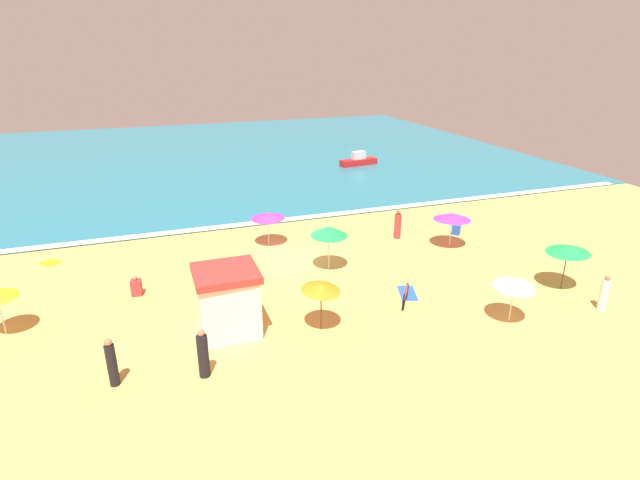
# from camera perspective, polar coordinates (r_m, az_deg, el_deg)

# --- Properties ---
(ground_plane) EXTENTS (60.00, 60.00, 0.00)m
(ground_plane) POSITION_cam_1_polar(r_m,az_deg,el_deg) (26.38, -2.83, -2.39)
(ground_plane) COLOR #E0A856
(ocean_water) EXTENTS (60.00, 44.00, 0.10)m
(ocean_water) POSITION_cam_1_polar(r_m,az_deg,el_deg) (52.69, -11.82, 9.35)
(ocean_water) COLOR teal
(ocean_water) RESTS_ON ground_plane
(wave_breaker_foam) EXTENTS (57.00, 0.70, 0.01)m
(wave_breaker_foam) POSITION_cam_1_polar(r_m,az_deg,el_deg) (32.02, -6.11, 2.07)
(wave_breaker_foam) COLOR white
(wave_breaker_foam) RESTS_ON ocean_water
(lifeguard_cabana) EXTENTS (2.42, 2.33, 2.65)m
(lifeguard_cabana) POSITION_cam_1_polar(r_m,az_deg,el_deg) (19.92, -10.42, -6.74)
(lifeguard_cabana) COLOR white
(lifeguard_cabana) RESTS_ON ground_plane
(beach_umbrella_0) EXTENTS (2.16, 2.16, 2.14)m
(beach_umbrella_0) POSITION_cam_1_polar(r_m,az_deg,el_deg) (19.41, 0.13, -5.34)
(beach_umbrella_0) COLOR #4C3823
(beach_umbrella_0) RESTS_ON ground_plane
(beach_umbrella_1) EXTENTS (2.19, 2.21, 2.35)m
(beach_umbrella_1) POSITION_cam_1_polar(r_m,az_deg,el_deg) (24.66, 1.04, 1.05)
(beach_umbrella_1) COLOR silver
(beach_umbrella_1) RESTS_ON ground_plane
(beach_umbrella_3) EXTENTS (2.66, 2.66, 1.93)m
(beach_umbrella_3) POSITION_cam_1_polar(r_m,az_deg,el_deg) (28.05, -5.95, 2.78)
(beach_umbrella_3) COLOR silver
(beach_umbrella_3) RESTS_ON ground_plane
(beach_umbrella_4) EXTENTS (1.97, 1.95, 2.22)m
(beach_umbrella_4) POSITION_cam_1_polar(r_m,az_deg,el_deg) (25.33, 26.31, -0.91)
(beach_umbrella_4) COLOR #4C3823
(beach_umbrella_4) RESTS_ON ground_plane
(beach_umbrella_5) EXTENTS (2.73, 2.73, 2.00)m
(beach_umbrella_5) POSITION_cam_1_polar(r_m,az_deg,el_deg) (28.54, 14.76, 2.62)
(beach_umbrella_5) COLOR silver
(beach_umbrella_5) RESTS_ON ground_plane
(beach_umbrella_6) EXTENTS (2.06, 2.07, 1.93)m
(beach_umbrella_6) POSITION_cam_1_polar(r_m,az_deg,el_deg) (21.51, 21.18, -4.64)
(beach_umbrella_6) COLOR silver
(beach_umbrella_6) RESTS_ON ground_plane
(parked_bicycle) EXTENTS (1.11, 1.51, 0.76)m
(parked_bicycle) POSITION_cam_1_polar(r_m,az_deg,el_deg) (22.37, 9.66, -6.19)
(parked_bicycle) COLOR black
(parked_bicycle) RESTS_ON ground_plane
(beachgoer_0) EXTENTS (0.38, 0.38, 1.77)m
(beachgoer_0) POSITION_cam_1_polar(r_m,az_deg,el_deg) (18.30, -22.53, -12.75)
(beachgoer_0) COLOR black
(beachgoer_0) RESTS_ON ground_plane
(beachgoer_1) EXTENTS (0.50, 0.50, 0.94)m
(beachgoer_1) POSITION_cam_1_polar(r_m,az_deg,el_deg) (24.20, -20.09, -5.01)
(beachgoer_1) COLOR red
(beachgoer_1) RESTS_ON ground_plane
(beachgoer_2) EXTENTS (0.51, 0.51, 1.70)m
(beachgoer_2) POSITION_cam_1_polar(r_m,az_deg,el_deg) (29.52, 8.79, 1.66)
(beachgoer_2) COLOR red
(beachgoer_2) RESTS_ON ground_plane
(beachgoer_3) EXTENTS (0.40, 0.40, 1.81)m
(beachgoer_3) POSITION_cam_1_polar(r_m,az_deg,el_deg) (17.81, -13.10, -12.54)
(beachgoer_3) COLOR black
(beachgoer_3) RESTS_ON ground_plane
(beachgoer_4) EXTENTS (0.43, 0.43, 1.61)m
(beachgoer_4) POSITION_cam_1_polar(r_m,az_deg,el_deg) (24.54, 29.50, -5.33)
(beachgoer_4) COLOR white
(beachgoer_4) RESTS_ON ground_plane
(beachgoer_5) EXTENTS (0.60, 0.60, 0.83)m
(beachgoer_5) POSITION_cam_1_polar(r_m,az_deg,el_deg) (30.96, 15.18, 1.23)
(beachgoer_5) COLOR blue
(beachgoer_5) RESTS_ON ground_plane
(beach_towel_0) EXTENTS (1.18, 1.67, 0.01)m
(beach_towel_0) POSITION_cam_1_polar(r_m,az_deg,el_deg) (23.40, 9.87, -5.94)
(beach_towel_0) COLOR blue
(beach_towel_0) RESTS_ON ground_plane
(beach_towel_1) EXTENTS (1.32, 1.33, 0.01)m
(beach_towel_1) POSITION_cam_1_polar(r_m,az_deg,el_deg) (29.65, -28.21, -2.28)
(beach_towel_1) COLOR orange
(beach_towel_1) RESTS_ON ground_plane
(small_boat_0) EXTENTS (3.68, 1.46, 1.28)m
(small_boat_0) POSITION_cam_1_polar(r_m,az_deg,el_deg) (47.23, 4.38, 8.96)
(small_boat_0) COLOR red
(small_boat_0) RESTS_ON ocean_water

